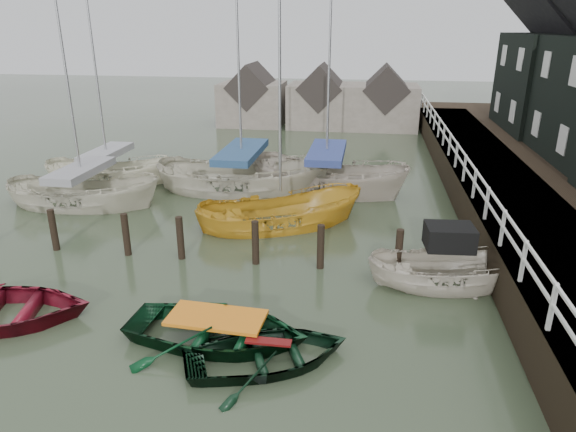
% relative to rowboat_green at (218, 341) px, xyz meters
% --- Properties ---
extents(ground, '(120.00, 120.00, 0.00)m').
position_rel_rowboat_green_xyz_m(ground, '(-1.20, 1.21, 0.00)').
color(ground, '#293421').
rests_on(ground, ground).
extents(pier, '(3.04, 32.00, 2.70)m').
position_rel_rowboat_green_xyz_m(pier, '(8.28, 11.21, 0.71)').
color(pier, black).
rests_on(pier, ground).
extents(mooring_pilings, '(13.72, 0.22, 1.80)m').
position_rel_rowboat_green_xyz_m(mooring_pilings, '(-2.31, 4.21, 0.50)').
color(mooring_pilings, black).
rests_on(mooring_pilings, ground).
extents(far_sheds, '(14.00, 4.08, 4.39)m').
position_rel_rowboat_green_xyz_m(far_sheds, '(-0.37, 27.21, 1.86)').
color(far_sheds, '#665B51').
rests_on(far_sheds, ground).
extents(rowboat_green, '(4.44, 3.29, 0.89)m').
position_rel_rowboat_green_xyz_m(rowboat_green, '(0.00, 0.00, 0.00)').
color(rowboat_green, black).
rests_on(rowboat_green, ground).
extents(rowboat_dkgreen, '(4.37, 3.84, 0.75)m').
position_rel_rowboat_green_xyz_m(rowboat_dkgreen, '(1.34, -0.62, 0.00)').
color(rowboat_dkgreen, black).
rests_on(rowboat_dkgreen, ground).
extents(motorboat, '(4.51, 1.99, 2.62)m').
position_rel_rowboat_green_xyz_m(motorboat, '(5.60, 3.57, 0.09)').
color(motorboat, beige).
rests_on(motorboat, ground).
extents(sailboat_a, '(6.53, 2.74, 10.55)m').
position_rel_rowboat_green_xyz_m(sailboat_a, '(-8.06, 8.45, 0.06)').
color(sailboat_a, '#BEB9A2').
rests_on(sailboat_a, ground).
extents(sailboat_b, '(7.85, 3.06, 11.78)m').
position_rel_rowboat_green_xyz_m(sailboat_b, '(-2.14, 11.32, 0.06)').
color(sailboat_b, '#BEB8A2').
rests_on(sailboat_b, ground).
extents(sailboat_c, '(6.62, 4.65, 11.31)m').
position_rel_rowboat_green_xyz_m(sailboat_c, '(0.21, 7.51, 0.01)').
color(sailboat_c, gold).
rests_on(sailboat_c, ground).
extents(sailboat_d, '(7.99, 5.13, 11.47)m').
position_rel_rowboat_green_xyz_m(sailboat_d, '(1.50, 12.09, 0.06)').
color(sailboat_d, '#BBAE9F').
rests_on(sailboat_d, ground).
extents(sailboat_e, '(6.19, 2.66, 9.48)m').
position_rel_rowboat_green_xyz_m(sailboat_e, '(-8.64, 11.70, 0.06)').
color(sailboat_e, beige).
rests_on(sailboat_e, ground).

